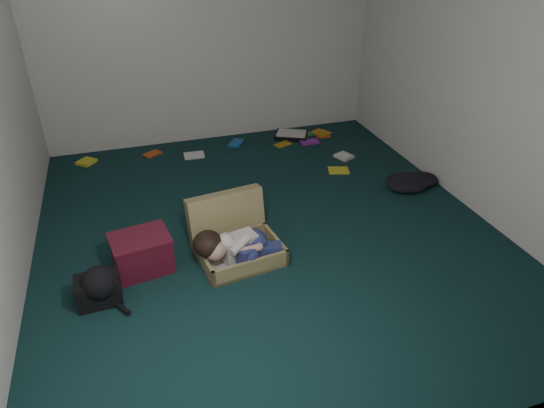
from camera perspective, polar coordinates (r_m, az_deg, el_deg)
floor at (r=4.43m, az=-0.59°, el=-2.95°), size 4.50×4.50×0.00m
wall_back at (r=5.99m, az=-7.45°, el=19.37°), size 4.50×0.00×4.50m
wall_front at (r=2.03m, az=18.48°, el=-5.83°), size 4.50×0.00×4.50m
wall_right at (r=4.82m, az=23.47°, el=14.43°), size 0.00×4.50×4.50m
suitcase at (r=4.07m, az=-4.45°, el=-4.02°), size 0.74×0.73×0.48m
person at (r=3.90m, az=-4.19°, el=-4.94°), size 0.73×0.35×0.30m
maroon_bin at (r=4.00m, az=-15.06°, el=-5.58°), size 0.50×0.42×0.31m
backpack at (r=3.80m, az=-19.76°, el=-9.41°), size 0.40×0.33×0.23m
clothing_pile at (r=5.34m, az=15.92°, el=3.03°), size 0.60×0.55×0.16m
paper_tray at (r=6.32m, az=2.30°, el=8.12°), size 0.50×0.45×0.06m
book_scatter at (r=5.95m, az=-1.63°, el=6.47°), size 3.14×1.32×0.02m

